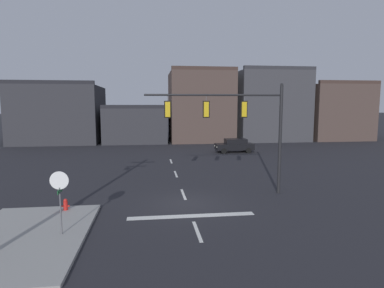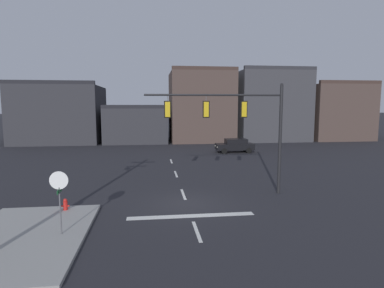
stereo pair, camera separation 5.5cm
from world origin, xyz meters
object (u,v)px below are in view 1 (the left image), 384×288
Objects in this scene: stop_sign at (60,188)px; car_lot_nearside at (235,145)px; signal_mast_near_side at (237,119)px; fire_hydrant at (66,207)px.

stop_sign reaches higher than car_lot_nearside.
stop_sign is (-9.03, -5.62, -2.56)m from signal_mast_near_side.
stop_sign is 0.63× the size of car_lot_nearside.
stop_sign is at bearing -78.82° from fire_hydrant.
fire_hydrant is (-14.20, -19.73, -0.53)m from car_lot_nearside.
signal_mast_near_side is 1.89× the size of car_lot_nearside.
signal_mast_near_side reaches higher than fire_hydrant.
stop_sign is at bearing -120.56° from car_lot_nearside.
fire_hydrant is (-0.64, 3.23, -1.82)m from stop_sign.
stop_sign is 3.76m from fire_hydrant.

